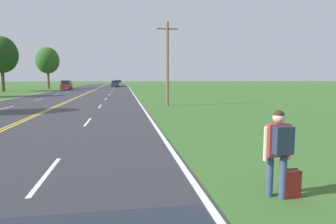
{
  "coord_description": "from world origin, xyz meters",
  "views": [
    {
      "loc": [
        5.55,
        -0.08,
        2.41
      ],
      "look_at": [
        7.09,
        10.07,
        1.23
      ],
      "focal_mm": 32.0,
      "sensor_mm": 36.0,
      "label": 1
    }
  ],
  "objects_px": {
    "suitcase": "(291,184)",
    "car_champagne_van_mid_far": "(118,83)",
    "tree_left_verge": "(47,60)",
    "car_red_van_approaching": "(66,85)",
    "tree_mid_treeline": "(1,55)",
    "hitchhiker_person": "(279,145)",
    "car_dark_blue_sedan_mid_near": "(115,84)"
  },
  "relations": [
    {
      "from": "suitcase",
      "to": "car_champagne_van_mid_far",
      "type": "distance_m",
      "value": 79.55
    },
    {
      "from": "tree_left_verge",
      "to": "tree_mid_treeline",
      "type": "bearing_deg",
      "value": -109.1
    },
    {
      "from": "hitchhiker_person",
      "to": "tree_mid_treeline",
      "type": "distance_m",
      "value": 56.1
    },
    {
      "from": "tree_left_verge",
      "to": "car_dark_blue_sedan_mid_near",
      "type": "height_order",
      "value": "tree_left_verge"
    },
    {
      "from": "hitchhiker_person",
      "to": "tree_left_verge",
      "type": "height_order",
      "value": "tree_left_verge"
    },
    {
      "from": "car_dark_blue_sedan_mid_near",
      "to": "car_red_van_approaching",
      "type": "bearing_deg",
      "value": -29.89
    },
    {
      "from": "tree_left_verge",
      "to": "car_red_van_approaching",
      "type": "relative_size",
      "value": 2.23
    },
    {
      "from": "hitchhiker_person",
      "to": "car_red_van_approaching",
      "type": "height_order",
      "value": "car_red_van_approaching"
    },
    {
      "from": "tree_left_verge",
      "to": "car_champagne_van_mid_far",
      "type": "bearing_deg",
      "value": 46.5
    },
    {
      "from": "car_red_van_approaching",
      "to": "tree_mid_treeline",
      "type": "bearing_deg",
      "value": 132.9
    },
    {
      "from": "car_champagne_van_mid_far",
      "to": "car_red_van_approaching",
      "type": "bearing_deg",
      "value": -25.48
    },
    {
      "from": "tree_left_verge",
      "to": "car_champagne_van_mid_far",
      "type": "height_order",
      "value": "tree_left_verge"
    },
    {
      "from": "tree_mid_treeline",
      "to": "car_dark_blue_sedan_mid_near",
      "type": "distance_m",
      "value": 30.73
    },
    {
      "from": "car_dark_blue_sedan_mid_near",
      "to": "car_champagne_van_mid_far",
      "type": "distance_m",
      "value": 5.11
    },
    {
      "from": "car_dark_blue_sedan_mid_near",
      "to": "tree_mid_treeline",
      "type": "bearing_deg",
      "value": -36.05
    },
    {
      "from": "suitcase",
      "to": "car_champagne_van_mid_far",
      "type": "height_order",
      "value": "car_champagne_van_mid_far"
    },
    {
      "from": "hitchhiker_person",
      "to": "suitcase",
      "type": "distance_m",
      "value": 0.86
    },
    {
      "from": "car_red_van_approaching",
      "to": "car_champagne_van_mid_far",
      "type": "distance_m",
      "value": 22.83
    },
    {
      "from": "suitcase",
      "to": "car_dark_blue_sedan_mid_near",
      "type": "distance_m",
      "value": 74.55
    },
    {
      "from": "car_champagne_van_mid_far",
      "to": "car_dark_blue_sedan_mid_near",
      "type": "bearing_deg",
      "value": -6.68
    },
    {
      "from": "suitcase",
      "to": "hitchhiker_person",
      "type": "bearing_deg",
      "value": 82.09
    },
    {
      "from": "hitchhiker_person",
      "to": "tree_mid_treeline",
      "type": "xyz_separation_m",
      "value": [
        -23.62,
        50.61,
        5.25
      ]
    },
    {
      "from": "tree_mid_treeline",
      "to": "car_champagne_van_mid_far",
      "type": "height_order",
      "value": "tree_mid_treeline"
    },
    {
      "from": "hitchhiker_person",
      "to": "tree_mid_treeline",
      "type": "bearing_deg",
      "value": 21.3
    },
    {
      "from": "tree_left_verge",
      "to": "car_dark_blue_sedan_mid_near",
      "type": "distance_m",
      "value": 18.53
    },
    {
      "from": "suitcase",
      "to": "tree_mid_treeline",
      "type": "height_order",
      "value": "tree_mid_treeline"
    },
    {
      "from": "tree_mid_treeline",
      "to": "car_dark_blue_sedan_mid_near",
      "type": "relative_size",
      "value": 2.12
    },
    {
      "from": "hitchhiker_person",
      "to": "suitcase",
      "type": "height_order",
      "value": "hitchhiker_person"
    },
    {
      "from": "hitchhiker_person",
      "to": "car_champagne_van_mid_far",
      "type": "relative_size",
      "value": 0.37
    },
    {
      "from": "suitcase",
      "to": "car_red_van_approaching",
      "type": "bearing_deg",
      "value": 10.35
    },
    {
      "from": "tree_left_verge",
      "to": "car_red_van_approaching",
      "type": "height_order",
      "value": "tree_left_verge"
    },
    {
      "from": "suitcase",
      "to": "car_dark_blue_sedan_mid_near",
      "type": "relative_size",
      "value": 0.14
    }
  ]
}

